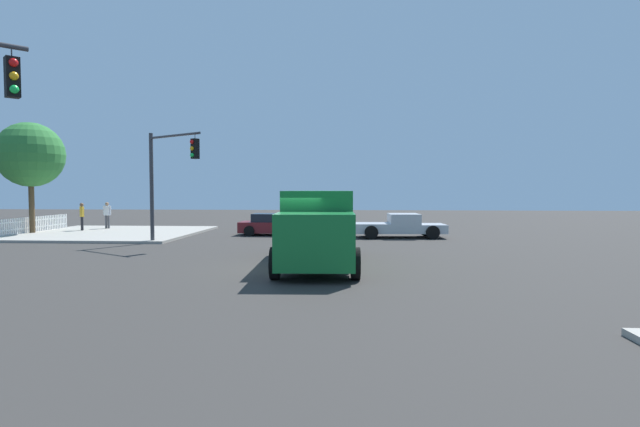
# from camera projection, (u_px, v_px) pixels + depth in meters

# --- Properties ---
(ground_plane) EXTENTS (100.00, 100.00, 0.00)m
(ground_plane) POSITION_uv_depth(u_px,v_px,m) (287.00, 269.00, 17.17)
(ground_plane) COLOR #33302D
(sidewalk_corner_near) EXTENTS (10.46, 10.46, 0.14)m
(sidewalk_corner_near) POSITION_uv_depth(u_px,v_px,m) (113.00, 233.00, 30.55)
(sidewalk_corner_near) COLOR #9E998E
(sidewalk_corner_near) RESTS_ON ground
(delivery_truck) EXTENTS (7.94, 3.03, 2.72)m
(delivery_truck) POSITION_uv_depth(u_px,v_px,m) (318.00, 226.00, 18.27)
(delivery_truck) COLOR #146B2D
(delivery_truck) RESTS_ON ground
(traffic_light_primary) EXTENTS (2.26, 3.36, 5.54)m
(traffic_light_primary) POSITION_uv_depth(u_px,v_px,m) (166.00, 169.00, 24.59)
(traffic_light_primary) COLOR #38383D
(traffic_light_primary) RESTS_ON sidewalk_corner_near
(pickup_silver) EXTENTS (2.47, 5.29, 1.38)m
(pickup_silver) POSITION_uv_depth(u_px,v_px,m) (400.00, 225.00, 28.43)
(pickup_silver) COLOR #B7BABF
(pickup_silver) RESTS_ON ground
(sedan_maroon) EXTENTS (2.15, 4.35, 1.31)m
(sedan_maroon) POSITION_uv_depth(u_px,v_px,m) (275.00, 225.00, 30.01)
(sedan_maroon) COLOR maroon
(sedan_maroon) RESTS_ON ground
(pedestrian_near_corner) EXTENTS (0.44, 0.38, 1.78)m
(pedestrian_near_corner) POSITION_uv_depth(u_px,v_px,m) (82.00, 215.00, 31.72)
(pedestrian_near_corner) COLOR black
(pedestrian_near_corner) RESTS_ON sidewalk_corner_near
(pedestrian_crossing) EXTENTS (0.24, 0.53, 1.78)m
(pedestrian_crossing) POSITION_uv_depth(u_px,v_px,m) (107.00, 213.00, 33.36)
(pedestrian_crossing) COLOR #4C4C51
(pedestrian_crossing) RESTS_ON sidewalk_corner_near
(picket_fence_run) EXTENTS (6.76, 0.05, 0.95)m
(picket_fence_run) POSITION_uv_depth(u_px,v_px,m) (35.00, 224.00, 30.84)
(picket_fence_run) COLOR white
(picket_fence_run) RESTS_ON sidewalk_corner_near
(shade_tree_near) EXTENTS (3.91, 3.91, 6.71)m
(shade_tree_near) POSITION_uv_depth(u_px,v_px,m) (30.00, 155.00, 29.81)
(shade_tree_near) COLOR brown
(shade_tree_near) RESTS_ON sidewalk_corner_near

